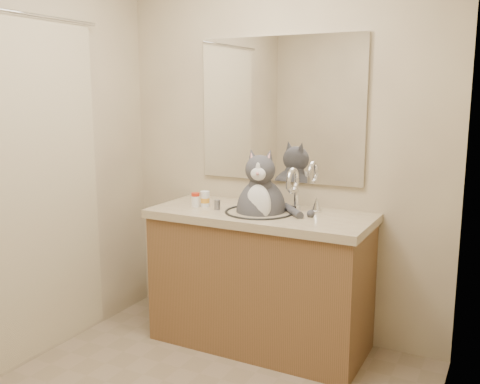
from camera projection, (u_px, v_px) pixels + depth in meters
name	position (u px, v px, depth m)	size (l,w,h in m)	color
room	(166.00, 176.00, 2.32)	(2.22, 2.52, 2.42)	gray
vanity	(260.00, 276.00, 3.30)	(1.34, 0.59, 1.12)	brown
mirror	(280.00, 110.00, 3.35)	(1.10, 0.02, 0.90)	white
shower_curtain	(19.00, 191.00, 2.91)	(0.02, 1.30, 1.93)	beige
cat	(261.00, 206.00, 3.22)	(0.49, 0.40, 0.59)	#424247
pill_bottle_redcap	(196.00, 200.00, 3.35)	(0.06, 0.06, 0.09)	white
pill_bottle_orange	(205.00, 199.00, 3.36)	(0.07, 0.07, 0.10)	white
grey_canister	(217.00, 205.00, 3.27)	(0.05, 0.05, 0.06)	slate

